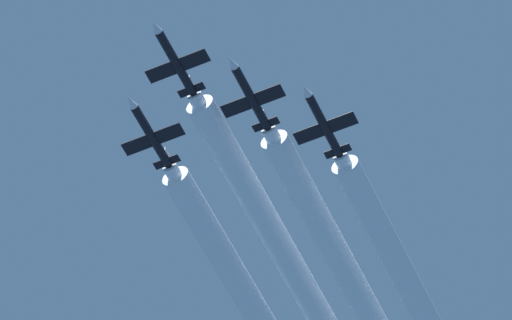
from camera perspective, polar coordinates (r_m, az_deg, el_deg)
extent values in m
cylinder|color=black|center=(237.87, -2.52, 3.06)|extent=(1.19, 10.30, 1.19)
cone|color=silver|center=(235.07, -3.16, 4.18)|extent=(1.13, 1.74, 1.13)
ellipsoid|color=#332D14|center=(237.23, -2.75, 3.54)|extent=(0.66, 2.39, 0.54)
cube|color=black|center=(238.04, -2.46, 2.95)|extent=(8.68, 2.06, 0.13)
cube|color=black|center=(240.13, -2.03, 2.20)|extent=(3.69, 1.19, 0.13)
cube|color=silver|center=(241.35, -2.03, 2.42)|extent=(0.11, 1.41, 1.84)
cylinder|color=black|center=(240.49, -1.95, 2.07)|extent=(0.89, 0.65, 0.89)
cylinder|color=black|center=(239.15, -0.15, 1.96)|extent=(1.19, 10.30, 1.19)
cone|color=silver|center=(236.15, -0.76, 3.06)|extent=(1.13, 1.74, 1.13)
ellipsoid|color=#332D14|center=(238.43, -0.38, 2.44)|extent=(0.66, 2.39, 0.54)
cube|color=black|center=(239.33, -0.10, 1.85)|extent=(8.68, 2.06, 0.13)
cube|color=black|center=(241.55, 0.31, 1.12)|extent=(3.69, 1.19, 0.13)
cube|color=silver|center=(242.75, 0.30, 1.34)|extent=(0.11, 1.41, 1.84)
cylinder|color=black|center=(241.94, 0.38, 0.99)|extent=(0.89, 0.65, 0.89)
cylinder|color=black|center=(242.96, -3.29, 0.75)|extent=(1.19, 10.30, 1.19)
cone|color=silver|center=(240.01, -3.92, 1.82)|extent=(1.13, 1.74, 1.13)
ellipsoid|color=#332D14|center=(242.25, -3.52, 1.22)|extent=(0.66, 2.39, 0.54)
cube|color=black|center=(243.14, -3.23, 0.65)|extent=(8.68, 2.06, 0.13)
cube|color=black|center=(245.32, -2.80, -0.06)|extent=(3.69, 1.19, 0.13)
cube|color=silver|center=(246.51, -2.80, 0.16)|extent=(0.11, 1.41, 1.84)
cylinder|color=black|center=(245.71, -2.73, -0.19)|extent=(0.89, 0.65, 0.89)
cylinder|color=black|center=(240.81, 2.14, 1.10)|extent=(1.19, 10.30, 1.19)
cone|color=silver|center=(237.65, 1.57, 2.19)|extent=(1.13, 1.74, 1.13)
ellipsoid|color=#332D14|center=(240.02, 1.92, 1.58)|extent=(0.66, 2.39, 0.54)
cube|color=black|center=(241.01, 2.18, 1.00)|extent=(8.68, 2.06, 0.13)
cube|color=black|center=(243.34, 2.57, 0.28)|extent=(3.69, 1.19, 0.13)
cube|color=silver|center=(244.53, 2.55, 0.50)|extent=(0.11, 1.41, 1.84)
cylinder|color=black|center=(243.75, 2.64, 0.15)|extent=(0.89, 0.65, 0.89)
cylinder|color=white|center=(250.30, -0.10, -1.20)|extent=(2.05, 37.62, 2.05)
cylinder|color=white|center=(252.81, 0.33, -1.94)|extent=(3.89, 43.26, 3.89)
cylinder|color=white|center=(253.49, 2.31, -2.54)|extent=(2.05, 41.68, 2.05)
cylinder|color=white|center=(256.43, 2.75, -3.34)|extent=(3.89, 47.93, 3.89)
cylinder|color=white|center=(256.36, -0.81, -3.42)|extent=(2.05, 39.10, 2.05)
cylinder|color=white|center=(259.06, -0.37, -4.15)|extent=(3.89, 44.96, 3.89)
cylinder|color=white|center=(254.13, 4.22, -2.87)|extent=(2.05, 36.07, 2.05)
cylinder|color=white|center=(256.75, 4.58, -3.55)|extent=(3.89, 41.48, 3.89)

